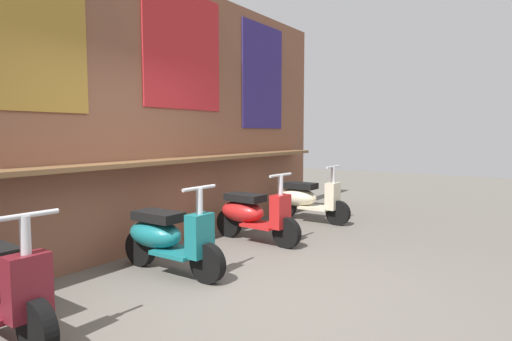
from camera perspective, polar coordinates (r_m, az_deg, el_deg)
ground_plane at (r=4.21m, az=-1.05°, el=-15.87°), size 26.65×26.65×0.00m
market_stall_facade at (r=5.35m, az=-19.33°, el=7.60°), size 9.52×0.61×3.52m
scooter_teal at (r=4.78m, az=-11.73°, el=-8.54°), size 0.46×1.40×0.97m
scooter_red at (r=6.01m, az=-0.56°, el=-5.67°), size 0.50×1.40×0.97m
scooter_cream at (r=7.41m, az=6.64°, el=-3.68°), size 0.46×1.40×0.97m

